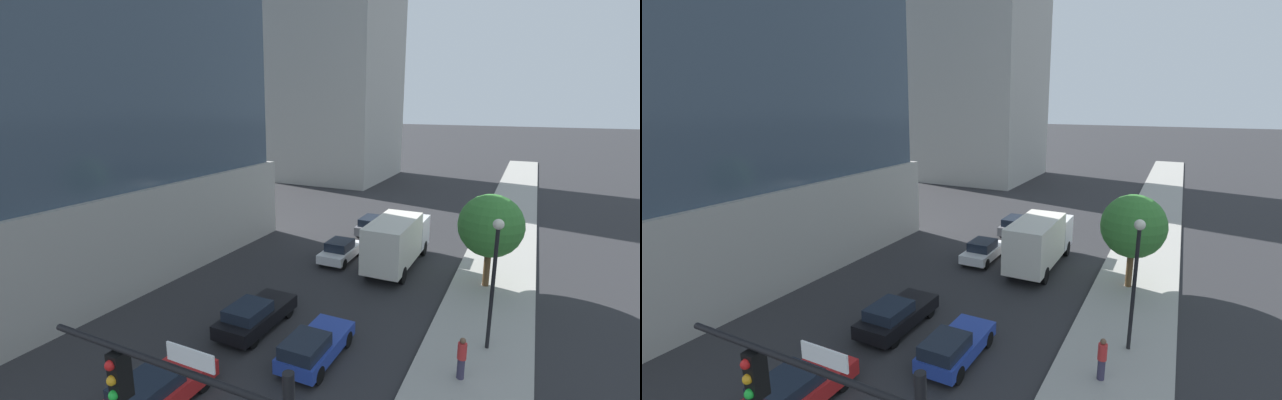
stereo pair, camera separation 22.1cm
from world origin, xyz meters
TOP-DOWN VIEW (x-y plane):
  - sidewalk at (7.65, 20.00)m, footprint 4.41×120.00m
  - construction_building at (-15.57, 52.01)m, footprint 14.66×16.75m
  - street_lamp at (8.01, 14.98)m, footprint 0.44×0.44m
  - street_tree at (7.26, 21.71)m, footprint 3.52×3.52m
  - car_gray at (-1.87, 28.60)m, footprint 1.80×4.52m
  - car_red at (-1.87, 5.92)m, footprint 1.91×4.75m
  - car_white at (-1.87, 21.99)m, footprint 1.74×4.07m
  - car_black at (-1.87, 12.08)m, footprint 1.85×4.42m
  - car_blue at (1.79, 10.97)m, footprint 1.74×4.11m
  - box_truck at (1.79, 22.46)m, footprint 2.35×7.73m
  - pedestrian_red_shirt at (7.32, 12.32)m, footprint 0.34×0.34m

SIDE VIEW (x-z plane):
  - sidewalk at x=7.65m, z-range 0.00..0.15m
  - car_red at x=-1.87m, z-range 0.00..1.34m
  - car_black at x=-1.87m, z-range 0.00..1.42m
  - car_white at x=-1.87m, z-range -0.01..1.43m
  - car_blue at x=1.79m, z-range 0.00..1.43m
  - car_gray at x=-1.87m, z-range 0.00..1.53m
  - pedestrian_red_shirt at x=7.32m, z-range 0.17..1.85m
  - box_truck at x=1.79m, z-range 0.19..3.53m
  - street_tree at x=7.26m, z-range 1.02..6.33m
  - street_lamp at x=8.01m, z-range 1.04..6.72m
  - construction_building at x=-15.57m, z-range -2.97..40.28m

